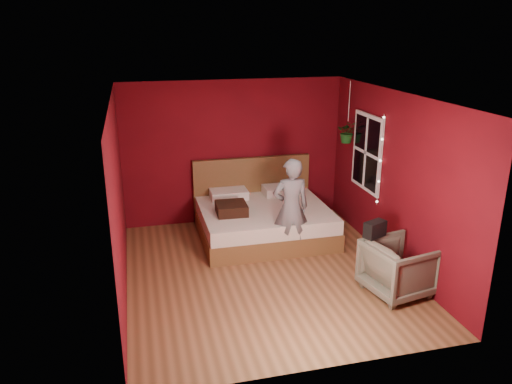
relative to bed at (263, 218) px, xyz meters
The scene contains 10 objects.
floor 1.45m from the bed, 103.09° to the right, with size 4.50×4.50×0.00m, color brown.
room_walls 1.97m from the bed, 103.09° to the right, with size 4.04×4.54×2.62m.
window 2.08m from the bed, 16.12° to the right, with size 0.05×0.97×1.27m.
fairy_lights 2.24m from the bed, 31.69° to the right, with size 0.04×0.04×1.45m.
bed is the anchor object (origin of this frame).
person 1.02m from the bed, 75.87° to the right, with size 0.58×0.38×1.59m, color slate.
armchair 2.69m from the bed, 61.58° to the right, with size 0.80×0.82×0.75m, color #666350.
handbag 2.40m from the bed, 63.88° to the right, with size 0.31×0.16×0.22m, color black.
throw_pillow 0.72m from the bed, 157.84° to the right, with size 0.49×0.49×0.18m, color black.
hanging_plant 2.11m from the bed, ahead, with size 0.43×0.40×1.07m.
Camera 1 is at (-1.73, -6.41, 3.51)m, focal length 35.00 mm.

